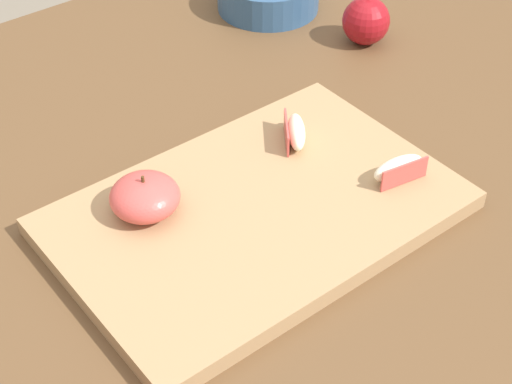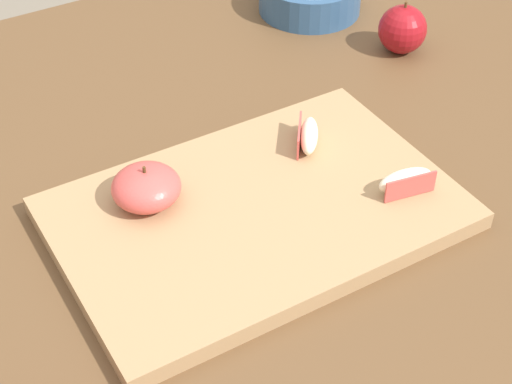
{
  "view_description": "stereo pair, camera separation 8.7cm",
  "coord_description": "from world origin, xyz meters",
  "px_view_note": "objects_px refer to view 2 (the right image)",
  "views": [
    {
      "loc": [
        -0.36,
        -0.61,
        1.34
      ],
      "look_at": [
        0.05,
        -0.09,
        0.77
      ],
      "focal_mm": 56.38,
      "sensor_mm": 36.0,
      "label": 1
    },
    {
      "loc": [
        -0.29,
        -0.66,
        1.34
      ],
      "look_at": [
        0.05,
        -0.09,
        0.77
      ],
      "focal_mm": 56.38,
      "sensor_mm": 36.0,
      "label": 2
    }
  ],
  "objects_px": {
    "apple_wedge_middle": "(308,136)",
    "whole_apple_red_delicious": "(402,29)",
    "apple_half_skin_up": "(146,187)",
    "apple_wedge_left": "(406,181)",
    "cutting_board": "(256,213)"
  },
  "relations": [
    {
      "from": "whole_apple_red_delicious",
      "to": "apple_wedge_middle",
      "type": "bearing_deg",
      "value": -150.77
    },
    {
      "from": "cutting_board",
      "to": "apple_wedge_middle",
      "type": "xyz_separation_m",
      "value": [
        0.11,
        0.06,
        0.02
      ]
    },
    {
      "from": "apple_half_skin_up",
      "to": "whole_apple_red_delicious",
      "type": "relative_size",
      "value": 0.98
    },
    {
      "from": "apple_half_skin_up",
      "to": "apple_wedge_left",
      "type": "xyz_separation_m",
      "value": [
        0.26,
        -0.13,
        -0.01
      ]
    },
    {
      "from": "apple_half_skin_up",
      "to": "whole_apple_red_delicious",
      "type": "bearing_deg",
      "value": 16.67
    },
    {
      "from": "apple_half_skin_up",
      "to": "apple_wedge_left",
      "type": "relative_size",
      "value": 1.13
    },
    {
      "from": "cutting_board",
      "to": "apple_wedge_middle",
      "type": "height_order",
      "value": "apple_wedge_middle"
    },
    {
      "from": "cutting_board",
      "to": "apple_wedge_middle",
      "type": "relative_size",
      "value": 6.65
    },
    {
      "from": "apple_half_skin_up",
      "to": "apple_wedge_middle",
      "type": "distance_m",
      "value": 0.21
    },
    {
      "from": "apple_wedge_middle",
      "to": "whole_apple_red_delicious",
      "type": "relative_size",
      "value": 0.84
    },
    {
      "from": "apple_wedge_left",
      "to": "apple_wedge_middle",
      "type": "height_order",
      "value": "same"
    },
    {
      "from": "apple_wedge_middle",
      "to": "whole_apple_red_delicious",
      "type": "bearing_deg",
      "value": 29.23
    },
    {
      "from": "apple_half_skin_up",
      "to": "apple_wedge_left",
      "type": "distance_m",
      "value": 0.29
    },
    {
      "from": "cutting_board",
      "to": "whole_apple_red_delicious",
      "type": "relative_size",
      "value": 5.57
    },
    {
      "from": "whole_apple_red_delicious",
      "to": "cutting_board",
      "type": "bearing_deg",
      "value": -150.61
    }
  ]
}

